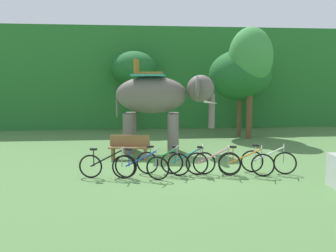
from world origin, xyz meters
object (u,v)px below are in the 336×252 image
object	(u,v)px
tree_right	(251,58)
bike_green	(163,163)
bike_black	(107,166)
wooden_bench	(129,146)
bike_pink	(213,163)
bike_white	(268,161)
bike_blue	(141,166)
bike_teal	(188,162)
tree_far_left	(251,74)
tree_far_right	(240,75)
tree_center_right	(134,69)
elephant	(160,98)
bike_orange	(246,163)

from	to	relation	value
tree_right	bike_green	world-z (taller)	tree_right
bike_black	wooden_bench	world-z (taller)	bike_black
tree_right	bike_pink	size ratio (longest dim) A/B	3.31
bike_black	bike_white	bearing A→B (deg)	1.16
bike_blue	bike_black	bearing A→B (deg)	170.05
bike_black	bike_white	xyz separation A→B (m)	(5.00, 0.10, 0.00)
bike_green	bike_teal	size ratio (longest dim) A/B	0.96
bike_black	bike_blue	bearing A→B (deg)	-9.95
bike_teal	tree_far_left	bearing A→B (deg)	62.94
tree_far_left	bike_blue	distance (m)	13.61
tree_far_right	wooden_bench	size ratio (longest dim) A/B	2.92
tree_center_right	bike_pink	xyz separation A→B (m)	(2.24, -10.98, -3.24)
wooden_bench	bike_white	bearing A→B (deg)	-31.33
tree_center_right	elephant	size ratio (longest dim) A/B	1.10
tree_far_right	bike_pink	size ratio (longest dim) A/B	2.68
bike_green	bike_white	world-z (taller)	same
bike_blue	bike_teal	xyz separation A→B (m)	(1.45, 0.42, 0.00)
tree_right	bike_pink	xyz separation A→B (m)	(-3.48, -7.18, -3.67)
tree_center_right	tree_far_right	bearing A→B (deg)	-29.19
tree_far_left	elephant	bearing A→B (deg)	-131.20
bike_orange	bike_white	distance (m)	0.81
bike_white	bike_orange	bearing A→B (deg)	-165.25
tree_far_right	bike_black	size ratio (longest dim) A/B	2.67
bike_blue	bike_teal	size ratio (longest dim) A/B	0.95
tree_center_right	tree_far_left	size ratio (longest dim) A/B	1.03
elephant	bike_white	distance (m)	5.39
tree_far_right	tree_far_left	xyz separation A→B (m)	(1.61, 3.13, 0.16)
elephant	bike_black	bearing A→B (deg)	-114.88
bike_green	tree_far_right	bearing A→B (deg)	58.59
bike_teal	bike_white	world-z (taller)	same
tree_right	wooden_bench	distance (m)	8.32
elephant	bike_blue	distance (m)	4.75
elephant	bike_black	xyz separation A→B (m)	(-1.91, -4.12, -1.82)
tree_far_right	tree_far_left	world-z (taller)	tree_far_left
tree_far_left	tree_center_right	bearing A→B (deg)	-179.23
bike_black	bike_pink	world-z (taller)	same
bike_green	bike_white	bearing A→B (deg)	-2.27
wooden_bench	tree_far_left	bearing A→B (deg)	48.66
tree_right	bike_teal	bearing A→B (deg)	-121.28
bike_orange	bike_black	bearing A→B (deg)	178.56
bike_pink	bike_orange	xyz separation A→B (m)	(0.99, -0.13, 0.00)
bike_teal	bike_pink	distance (m)	0.78
bike_white	wooden_bench	bearing A→B (deg)	148.67
bike_black	bike_teal	world-z (taller)	same
elephant	bike_green	world-z (taller)	elephant
tree_right	bike_blue	bearing A→B (deg)	-127.60
bike_black	wooden_bench	size ratio (longest dim) A/B	1.09
bike_blue	wooden_bench	distance (m)	2.94
elephant	bike_green	size ratio (longest dim) A/B	2.60
bike_teal	bike_orange	world-z (taller)	same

